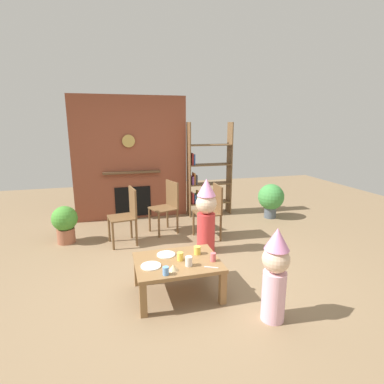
{
  "coord_description": "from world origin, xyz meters",
  "views": [
    {
      "loc": [
        -0.91,
        -3.45,
        1.91
      ],
      "look_at": [
        0.15,
        0.4,
        0.98
      ],
      "focal_mm": 28.35,
      "sensor_mm": 36.0,
      "label": 1
    }
  ],
  "objects_px": {
    "paper_cup_center": "(166,271)",
    "potted_plant_tall": "(271,198)",
    "dining_chair_middle": "(168,204)",
    "dining_chair_right": "(212,208)",
    "paper_cup_far_left": "(180,256)",
    "dining_chair_left": "(127,212)",
    "paper_plate_front": "(166,255)",
    "paper_plate_rear": "(151,266)",
    "child_with_cone_hat": "(275,273)",
    "paper_cup_near_left": "(197,250)",
    "coffee_table": "(177,266)",
    "bookshelf": "(206,174)",
    "paper_cup_far_right": "(213,257)",
    "paper_cup_near_right": "(189,261)",
    "child_in_pink": "(206,214)",
    "potted_plant_short": "(65,222)",
    "birthday_cake_slice": "(173,268)"
  },
  "relations": [
    {
      "from": "paper_cup_center",
      "to": "potted_plant_tall",
      "type": "height_order",
      "value": "potted_plant_tall"
    },
    {
      "from": "dining_chair_middle",
      "to": "dining_chair_right",
      "type": "relative_size",
      "value": 1.0
    },
    {
      "from": "paper_cup_center",
      "to": "dining_chair_middle",
      "type": "xyz_separation_m",
      "value": [
        0.46,
        2.28,
        0.06
      ]
    },
    {
      "from": "paper_cup_far_left",
      "to": "paper_cup_center",
      "type": "bearing_deg",
      "value": -127.5
    },
    {
      "from": "paper_cup_far_left",
      "to": "dining_chair_left",
      "type": "relative_size",
      "value": 0.1
    },
    {
      "from": "paper_plate_front",
      "to": "paper_plate_rear",
      "type": "distance_m",
      "value": 0.31
    },
    {
      "from": "child_with_cone_hat",
      "to": "paper_cup_near_left",
      "type": "bearing_deg",
      "value": -15.18
    },
    {
      "from": "child_with_cone_hat",
      "to": "coffee_table",
      "type": "bearing_deg",
      "value": -0.0
    },
    {
      "from": "paper_plate_rear",
      "to": "dining_chair_left",
      "type": "distance_m",
      "value": 1.72
    },
    {
      "from": "bookshelf",
      "to": "dining_chair_left",
      "type": "bearing_deg",
      "value": -145.31
    },
    {
      "from": "paper_cup_far_right",
      "to": "potted_plant_tall",
      "type": "bearing_deg",
      "value": 48.82
    },
    {
      "from": "paper_cup_far_left",
      "to": "potted_plant_tall",
      "type": "xyz_separation_m",
      "value": [
        2.4,
        2.23,
        -0.04
      ]
    },
    {
      "from": "bookshelf",
      "to": "child_with_cone_hat",
      "type": "height_order",
      "value": "bookshelf"
    },
    {
      "from": "coffee_table",
      "to": "paper_plate_front",
      "type": "height_order",
      "value": "paper_plate_front"
    },
    {
      "from": "paper_cup_near_right",
      "to": "paper_cup_center",
      "type": "relative_size",
      "value": 1.22
    },
    {
      "from": "bookshelf",
      "to": "child_in_pink",
      "type": "xyz_separation_m",
      "value": [
        -0.59,
        -1.81,
        -0.26
      ]
    },
    {
      "from": "child_in_pink",
      "to": "dining_chair_left",
      "type": "relative_size",
      "value": 1.23
    },
    {
      "from": "dining_chair_middle",
      "to": "paper_cup_near_right",
      "type": "bearing_deg",
      "value": 67.05
    },
    {
      "from": "paper_plate_front",
      "to": "potted_plant_short",
      "type": "relative_size",
      "value": 0.35
    },
    {
      "from": "paper_cup_center",
      "to": "paper_plate_rear",
      "type": "bearing_deg",
      "value": 118.42
    },
    {
      "from": "dining_chair_left",
      "to": "potted_plant_short",
      "type": "distance_m",
      "value": 1.02
    },
    {
      "from": "paper_cup_near_right",
      "to": "paper_plate_front",
      "type": "distance_m",
      "value": 0.38
    },
    {
      "from": "paper_cup_center",
      "to": "paper_plate_front",
      "type": "height_order",
      "value": "paper_cup_center"
    },
    {
      "from": "paper_cup_far_right",
      "to": "paper_plate_rear",
      "type": "height_order",
      "value": "paper_cup_far_right"
    },
    {
      "from": "birthday_cake_slice",
      "to": "dining_chair_right",
      "type": "bearing_deg",
      "value": 59.38
    },
    {
      "from": "paper_cup_center",
      "to": "dining_chair_right",
      "type": "height_order",
      "value": "dining_chair_right"
    },
    {
      "from": "dining_chair_left",
      "to": "paper_cup_far_right",
      "type": "bearing_deg",
      "value": 106.02
    },
    {
      "from": "paper_cup_far_right",
      "to": "child_with_cone_hat",
      "type": "distance_m",
      "value": 0.72
    },
    {
      "from": "dining_chair_middle",
      "to": "child_with_cone_hat",
      "type": "bearing_deg",
      "value": 82.97
    },
    {
      "from": "bookshelf",
      "to": "coffee_table",
      "type": "xyz_separation_m",
      "value": [
        -1.25,
        -2.82,
        -0.51
      ]
    },
    {
      "from": "paper_plate_front",
      "to": "potted_plant_tall",
      "type": "relative_size",
      "value": 0.31
    },
    {
      "from": "dining_chair_left",
      "to": "potted_plant_short",
      "type": "bearing_deg",
      "value": -24.68
    },
    {
      "from": "dining_chair_middle",
      "to": "potted_plant_short",
      "type": "height_order",
      "value": "dining_chair_middle"
    },
    {
      "from": "paper_cup_far_left",
      "to": "child_in_pink",
      "type": "xyz_separation_m",
      "value": [
        0.63,
        1.01,
        0.14
      ]
    },
    {
      "from": "bookshelf",
      "to": "dining_chair_right",
      "type": "relative_size",
      "value": 2.11
    },
    {
      "from": "paper_cup_far_left",
      "to": "child_with_cone_hat",
      "type": "bearing_deg",
      "value": -42.26
    },
    {
      "from": "paper_cup_far_left",
      "to": "birthday_cake_slice",
      "type": "relative_size",
      "value": 0.92
    },
    {
      "from": "birthday_cake_slice",
      "to": "dining_chair_right",
      "type": "relative_size",
      "value": 0.11
    },
    {
      "from": "dining_chair_right",
      "to": "birthday_cake_slice",
      "type": "bearing_deg",
      "value": 59.47
    },
    {
      "from": "paper_cup_far_left",
      "to": "child_with_cone_hat",
      "type": "xyz_separation_m",
      "value": [
        0.77,
        -0.7,
        0.05
      ]
    },
    {
      "from": "coffee_table",
      "to": "paper_cup_far_right",
      "type": "distance_m",
      "value": 0.41
    },
    {
      "from": "bookshelf",
      "to": "paper_cup_far_left",
      "type": "relative_size",
      "value": 20.67
    },
    {
      "from": "paper_cup_center",
      "to": "coffee_table",
      "type": "bearing_deg",
      "value": 56.68
    },
    {
      "from": "birthday_cake_slice",
      "to": "child_in_pink",
      "type": "xyz_separation_m",
      "value": [
        0.75,
        1.22,
        0.15
      ]
    },
    {
      "from": "paper_plate_front",
      "to": "paper_cup_center",
      "type": "bearing_deg",
      "value": -100.93
    },
    {
      "from": "paper_cup_center",
      "to": "paper_plate_rear",
      "type": "height_order",
      "value": "paper_cup_center"
    },
    {
      "from": "dining_chair_middle",
      "to": "potted_plant_tall",
      "type": "bearing_deg",
      "value": 168.15
    },
    {
      "from": "dining_chair_left",
      "to": "potted_plant_tall",
      "type": "bearing_deg",
      "value": -177.27
    },
    {
      "from": "paper_cup_near_left",
      "to": "dining_chair_right",
      "type": "distance_m",
      "value": 1.57
    },
    {
      "from": "potted_plant_tall",
      "to": "potted_plant_short",
      "type": "height_order",
      "value": "potted_plant_tall"
    }
  ]
}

